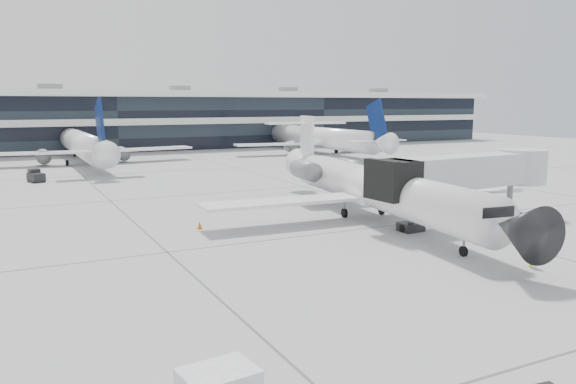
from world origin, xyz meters
TOP-DOWN VIEW (x-y plane):
  - ground at (0.00, 0.00)m, footprint 220.00×220.00m
  - terminal at (0.00, 82.00)m, footprint 170.00×22.00m
  - bg_jet_center at (-8.00, 55.00)m, footprint 32.00×40.00m
  - bg_jet_right at (32.00, 55.00)m, footprint 32.00×40.00m
  - regional_jet at (6.58, 2.64)m, footprint 26.43×33.00m
  - jet_bridge at (12.54, -1.67)m, footprint 16.30×4.27m
  - ramp_worker at (6.94, -11.89)m, footprint 0.73×0.64m
  - traffic_cone at (-6.30, 5.19)m, footprint 0.39×0.39m
  - far_tug at (-15.37, 36.84)m, footprint 1.95×2.55m

SIDE VIEW (x-z plane):
  - ground at x=0.00m, z-range 0.00..0.00m
  - bg_jet_center at x=-8.00m, z-range -4.80..4.80m
  - bg_jet_right at x=32.00m, z-range -4.80..4.80m
  - traffic_cone at x=-6.30m, z-range -0.02..0.55m
  - far_tug at x=-15.37m, z-range -0.07..1.36m
  - ramp_worker at x=6.94m, z-range 0.00..1.68m
  - regional_jet at x=6.58m, z-range -1.21..6.41m
  - jet_bridge at x=12.54m, z-range 1.20..6.43m
  - terminal at x=0.00m, z-range 0.00..10.00m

